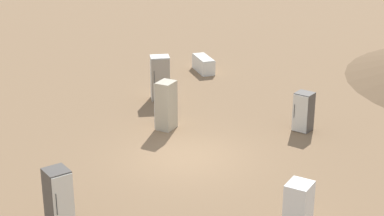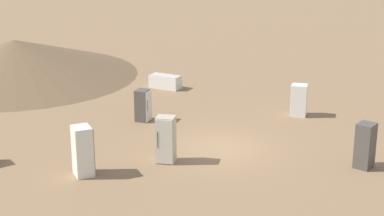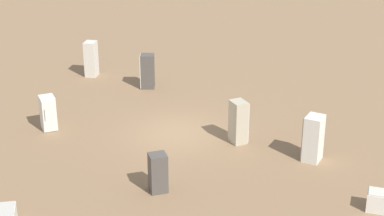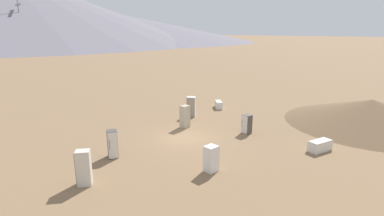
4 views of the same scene
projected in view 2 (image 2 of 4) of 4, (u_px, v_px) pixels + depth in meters
name	position (u px, v px, depth m)	size (l,w,h in m)	color
ground_plane	(221.00, 148.00, 26.00)	(1000.00, 1000.00, 0.00)	#846647
dirt_mound	(15.00, 58.00, 36.60)	(13.94, 13.94, 2.09)	brown
discarded_fridge_0	(143.00, 105.00, 29.05)	(0.62, 0.63, 1.46)	#4C4742
discarded_fridge_1	(83.00, 151.00, 23.18)	(1.01, 1.01, 1.86)	silver
discarded_fridge_3	(365.00, 146.00, 23.85)	(0.85, 0.79, 1.74)	#4C4742
discarded_fridge_4	(299.00, 100.00, 29.74)	(0.67, 0.79, 1.50)	white
discarded_fridge_5	(165.00, 82.00, 34.35)	(0.96, 1.77, 0.70)	silver
discarded_fridge_6	(166.00, 140.00, 24.35)	(0.69, 0.76, 1.82)	#B2A88E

